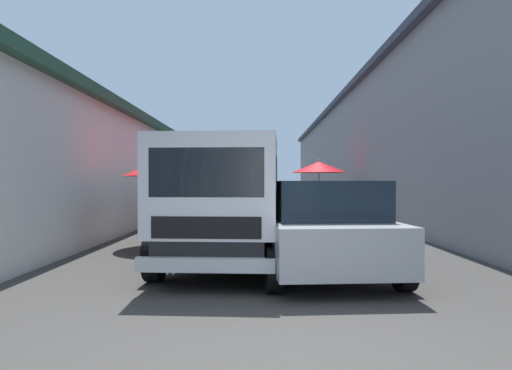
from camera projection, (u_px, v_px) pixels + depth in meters
The scene contains 10 objects.
ground at pixel (264, 220), 16.70m from camera, with size 90.00×90.00×0.00m, color #3D3A38.
building_left_whitewash at pixel (92, 174), 19.00m from camera, with size 49.80×7.50×3.53m.
building_right_concrete at pixel (437, 149), 18.88m from camera, with size 49.80×7.50×5.69m.
fruit_stall_far_right at pixel (171, 176), 9.85m from camera, with size 2.17×2.17×2.12m.
fruit_stall_near_right at pixel (199, 174), 12.62m from camera, with size 2.46×2.46×2.15m.
fruit_stall_far_left at pixel (319, 173), 17.92m from camera, with size 2.21×2.21×2.36m.
hatchback_car at pixel (319, 226), 7.07m from camera, with size 4.02×2.16×1.45m.
delivery_truck at pixel (222, 207), 7.03m from camera, with size 5.00×2.16×2.08m.
vendor_by_crates at pixel (248, 198), 15.09m from camera, with size 0.55×0.40×1.55m.
parked_scooter at pixel (164, 215), 13.45m from camera, with size 1.67×0.58×1.14m.
Camera 1 is at (-3.20, 0.19, 1.43)m, focal length 31.17 mm.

